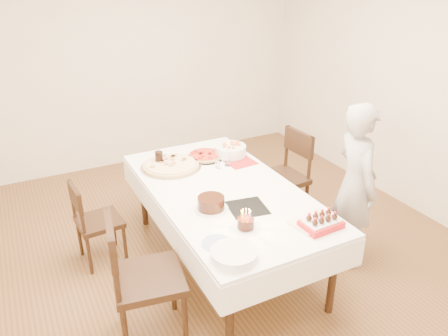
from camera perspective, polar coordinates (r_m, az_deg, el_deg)
name	(u,v)px	position (r m, az deg, el deg)	size (l,w,h in m)	color
floor	(226,254)	(4.17, 0.20, -11.21)	(5.00, 5.00, 0.00)	#56361D
wall_back	(135,61)	(5.80, -11.54, 13.53)	(4.50, 0.04, 2.70)	beige
wall_right	(421,85)	(4.96, 24.37, 9.86)	(0.04, 5.00, 2.70)	beige
dining_table	(224,226)	(3.88, 0.00, -7.64)	(1.14, 2.14, 0.75)	white
chair_right_savory	(281,179)	(4.49, 7.42, -1.39)	(0.50, 0.50, 0.97)	#331E11
chair_left_savory	(99,221)	(4.05, -15.98, -6.73)	(0.41, 0.41, 0.80)	#331E11
chair_left_dessert	(148,279)	(3.15, -9.84, -14.05)	(0.52, 0.52, 1.01)	#331E11
person	(355,186)	(3.93, 16.75, -2.22)	(0.54, 0.35, 1.48)	#A49F9A
pizza_white	(171,165)	(4.09, -6.94, 0.35)	(0.57, 0.57, 0.04)	beige
pizza_pepperoni	(205,156)	(4.27, -2.48, 1.62)	(0.36, 0.36, 0.04)	red
red_placemat	(240,162)	(4.18, 2.09, 0.80)	(0.27, 0.27, 0.01)	#B21E1E
pasta_bowl	(230,150)	(4.29, 0.82, 2.31)	(0.31, 0.31, 0.10)	white
taper_candle	(227,153)	(4.06, 0.45, 1.93)	(0.05, 0.05, 0.25)	white
shaker_pair	(218,165)	(4.03, -0.74, 0.44)	(0.07, 0.07, 0.08)	white
cola_glass	(159,158)	(4.14, -8.48, 1.25)	(0.07, 0.07, 0.14)	black
layer_cake	(211,203)	(3.37, -1.70, -4.64)	(0.27, 0.27, 0.11)	black
cake_board	(247,208)	(3.42, 3.06, -5.23)	(0.29, 0.29, 0.01)	black
birthday_cake	(246,219)	(3.13, 2.86, -6.65)	(0.12, 0.12, 0.13)	#3A1910
strawberry_box	(321,223)	(3.23, 12.58, -7.02)	(0.29, 0.19, 0.07)	#B61418
box_lid	(313,222)	(3.30, 11.58, -6.92)	(0.34, 0.23, 0.03)	beige
plate_stack	(234,254)	(2.86, 1.31, -11.23)	(0.31, 0.31, 0.06)	white
china_plate	(217,243)	(3.01, -0.95, -9.78)	(0.21, 0.21, 0.01)	white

